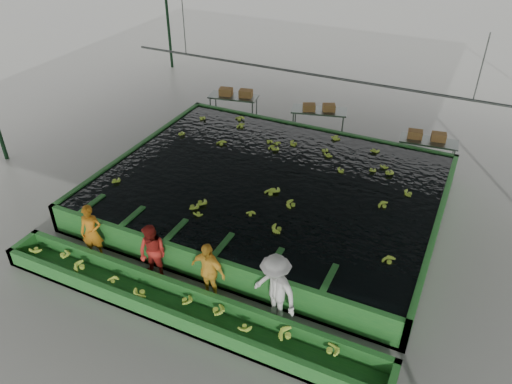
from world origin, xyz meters
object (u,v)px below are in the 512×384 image
at_px(sorting_trough, 180,306).
at_px(worker_c, 208,271).
at_px(worker_a, 92,232).
at_px(box_stack_left, 236,96).
at_px(box_stack_right, 426,139).
at_px(worker_b, 153,253).
at_px(box_stack_mid, 319,111).
at_px(packing_table_left, 234,106).
at_px(flotation_tank, 270,191).
at_px(worker_d, 275,290).
at_px(packing_table_mid, 318,121).
at_px(packing_table_right, 427,152).

relative_size(sorting_trough, worker_c, 6.16).
xyz_separation_m(worker_a, box_stack_left, (-0.68, 9.54, 0.11)).
bearing_deg(worker_c, box_stack_right, 75.08).
height_order(worker_b, box_stack_mid, worker_b).
relative_size(packing_table_left, box_stack_mid, 1.62).
distance_m(flotation_tank, worker_a, 5.38).
height_order(worker_d, packing_table_left, worker_d).
xyz_separation_m(flotation_tank, box_stack_mid, (-0.29, 5.22, 0.51)).
xyz_separation_m(worker_a, box_stack_right, (7.03, 9.02, 0.09)).
height_order(flotation_tank, box_stack_right, box_stack_right).
height_order(worker_c, packing_table_mid, worker_c).
distance_m(flotation_tank, worker_c, 4.33).
xyz_separation_m(packing_table_left, box_stack_left, (0.09, 0.04, 0.45)).
distance_m(box_stack_left, box_stack_right, 7.73).
bearing_deg(worker_b, box_stack_left, 108.58).
relative_size(worker_c, packing_table_left, 0.81).
distance_m(worker_a, packing_table_right, 11.46).
height_order(worker_b, box_stack_right, worker_b).
bearing_deg(flotation_tank, worker_c, -85.86).
distance_m(sorting_trough, packing_table_right, 10.52).
xyz_separation_m(flotation_tank, worker_c, (0.31, -4.30, 0.36)).
bearing_deg(packing_table_right, packing_table_left, 176.02).
bearing_deg(worker_b, flotation_tank, 76.77).
xyz_separation_m(packing_table_mid, packing_table_right, (4.24, -0.65, -0.04)).
relative_size(packing_table_mid, box_stack_right, 1.65).
relative_size(worker_c, worker_d, 0.87).
distance_m(packing_table_mid, box_stack_left, 3.61).
bearing_deg(box_stack_mid, packing_table_left, -179.68).
xyz_separation_m(worker_d, box_stack_right, (1.78, 9.02, -0.05)).
bearing_deg(flotation_tank, worker_d, -64.57).
bearing_deg(box_stack_left, packing_table_left, -156.68).
height_order(worker_c, packing_table_left, worker_c).
xyz_separation_m(sorting_trough, worker_c, (0.31, 0.80, 0.56)).
bearing_deg(worker_c, worker_a, -173.65).
height_order(packing_table_right, box_stack_right, box_stack_right).
distance_m(worker_c, worker_d, 1.74).
height_order(packing_table_left, packing_table_mid, packing_table_mid).
xyz_separation_m(sorting_trough, box_stack_left, (-3.89, 10.34, 0.66)).
relative_size(worker_c, box_stack_left, 1.19).
distance_m(packing_table_right, box_stack_left, 7.86).
height_order(worker_a, box_stack_left, worker_a).
bearing_deg(worker_b, packing_table_right, 63.05).
xyz_separation_m(packing_table_mid, box_stack_left, (-3.58, -0.06, 0.43)).
height_order(packing_table_mid, box_stack_left, box_stack_left).
relative_size(packing_table_left, packing_table_right, 1.03).
bearing_deg(sorting_trough, packing_table_right, 68.01).
xyz_separation_m(packing_table_right, box_stack_right, (-0.11, 0.07, 0.44)).
height_order(flotation_tank, sorting_trough, flotation_tank).
distance_m(worker_c, packing_table_mid, 9.63).
bearing_deg(sorting_trough, box_stack_right, 68.73).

